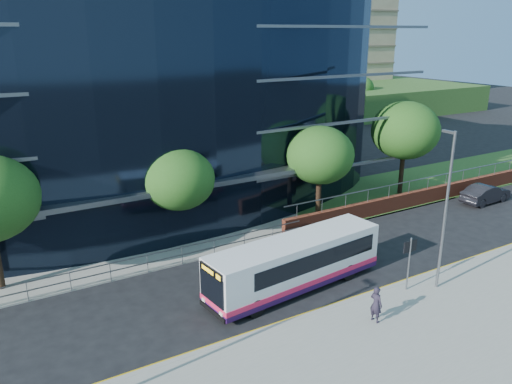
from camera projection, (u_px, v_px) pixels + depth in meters
ground at (315, 301)px, 24.23m from camera, size 200.00×200.00×0.00m
pavement_near at (390, 354)px, 20.11m from camera, size 80.00×8.00×0.15m
kerb at (328, 309)px, 23.39m from camera, size 80.00×0.25×0.16m
yellow_line_outer at (325, 309)px, 23.58m from camera, size 80.00×0.08×0.01m
yellow_line_inner at (323, 307)px, 23.70m from camera, size 80.00×0.08×0.01m
far_forecourt at (127, 246)px, 30.33m from camera, size 50.00×8.00×0.10m
grass_verge at (455, 176)px, 44.83m from camera, size 36.00×8.00×0.12m
glass_office at (105, 95)px, 36.93m from camera, size 44.00×23.10×16.00m
retaining_wall at (461, 188)px, 39.70m from camera, size 34.00×0.40×2.11m
guard_railings at (110, 268)px, 25.85m from camera, size 24.00×0.05×1.10m
apartment_block at (264, 40)px, 83.19m from camera, size 60.00×42.00×30.00m
street_sign at (410, 253)px, 24.45m from camera, size 0.85×0.09×2.80m
tree_far_b at (179, 179)px, 29.28m from camera, size 4.29×4.29×6.05m
tree_far_c at (320, 155)px, 33.60m from camera, size 4.62×4.62×6.51m
tree_far_d at (405, 130)px, 38.57m from camera, size 5.28×5.28×7.44m
tree_dist_e at (280, 93)px, 67.23m from camera, size 4.62×4.62×6.51m
tree_dist_f at (360, 88)px, 76.70m from camera, size 4.29×4.29×6.05m
streetlight_east at (446, 207)px, 23.99m from camera, size 0.15×0.77×8.00m
city_bus at (297, 262)px, 25.10m from camera, size 10.02×3.25×2.66m
parked_car at (486, 194)px, 37.99m from camera, size 4.39×1.64×1.43m
pedestrian at (376, 304)px, 22.05m from camera, size 0.49×0.67×1.70m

